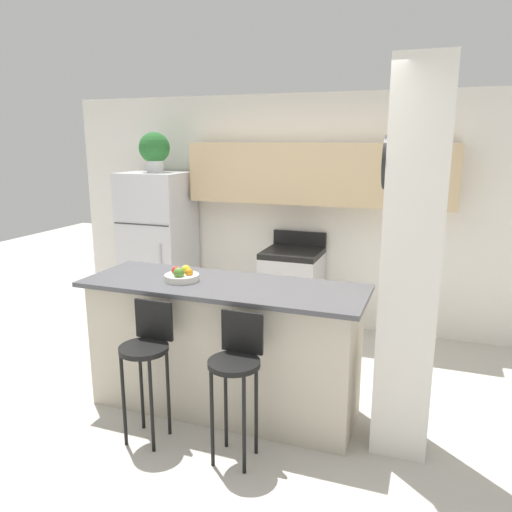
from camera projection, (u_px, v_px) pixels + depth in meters
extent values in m
plane|color=beige|center=(225.00, 407.00, 3.95)|extent=(14.00, 14.00, 0.00)
cube|color=white|center=(298.00, 212.00, 5.58)|extent=(5.60, 0.06, 2.55)
cube|color=tan|center=(317.00, 174.00, 5.22)|extent=(2.81, 0.32, 0.64)
cube|color=silver|center=(298.00, 189.00, 5.35)|extent=(0.77, 0.28, 0.12)
cube|color=white|center=(411.00, 267.00, 3.17)|extent=(0.36, 0.32, 2.55)
cylinder|color=black|center=(386.00, 162.00, 3.08)|extent=(0.02, 0.33, 0.33)
cylinder|color=white|center=(385.00, 162.00, 3.08)|extent=(0.01, 0.29, 0.29)
cube|color=beige|center=(224.00, 349.00, 3.84)|extent=(2.02, 0.62, 0.98)
cube|color=#4C4C51|center=(223.00, 286.00, 3.72)|extent=(2.14, 0.74, 0.04)
cube|color=silver|center=(160.00, 268.00, 5.90)|extent=(0.72, 0.69, 1.16)
cube|color=silver|center=(157.00, 196.00, 5.70)|extent=(0.72, 0.69, 0.55)
cube|color=#333333|center=(141.00, 225.00, 5.45)|extent=(0.68, 0.01, 0.01)
cylinder|color=#B2B2B7|center=(161.00, 273.00, 5.48)|extent=(0.02, 0.02, 0.64)
cube|color=silver|center=(292.00, 294.00, 5.44)|extent=(0.60, 0.60, 0.85)
cube|color=black|center=(293.00, 253.00, 5.34)|extent=(0.60, 0.60, 0.06)
cube|color=black|center=(300.00, 238.00, 5.57)|extent=(0.60, 0.04, 0.16)
cube|color=black|center=(284.00, 298.00, 5.15)|extent=(0.36, 0.01, 0.27)
cylinder|color=black|center=(144.00, 349.00, 3.37)|extent=(0.34, 0.34, 0.03)
cube|color=black|center=(154.00, 320.00, 3.46)|extent=(0.29, 0.02, 0.28)
cylinder|color=black|center=(124.00, 401.00, 3.39)|extent=(0.02, 0.02, 0.67)
cylinder|color=black|center=(152.00, 406.00, 3.31)|extent=(0.02, 0.02, 0.67)
cylinder|color=black|center=(141.00, 386.00, 3.59)|extent=(0.02, 0.02, 0.67)
cylinder|color=black|center=(168.00, 391.00, 3.51)|extent=(0.02, 0.02, 0.67)
cylinder|color=black|center=(234.00, 363.00, 3.15)|extent=(0.34, 0.34, 0.03)
cube|color=black|center=(242.00, 332.00, 3.24)|extent=(0.29, 0.02, 0.28)
cylinder|color=black|center=(212.00, 419.00, 3.17)|extent=(0.02, 0.02, 0.67)
cylinder|color=black|center=(244.00, 426.00, 3.09)|extent=(0.02, 0.02, 0.67)
cylinder|color=black|center=(226.00, 402.00, 3.36)|extent=(0.02, 0.02, 0.67)
cylinder|color=black|center=(256.00, 408.00, 3.29)|extent=(0.02, 0.02, 0.67)
cylinder|color=silver|center=(155.00, 166.00, 5.62)|extent=(0.19, 0.19, 0.14)
sphere|color=#286B2D|center=(154.00, 148.00, 5.58)|extent=(0.35, 0.35, 0.35)
cylinder|color=silver|center=(182.00, 278.00, 3.78)|extent=(0.26, 0.26, 0.05)
sphere|color=orange|center=(189.00, 272.00, 3.76)|extent=(0.06, 0.06, 0.06)
sphere|color=gold|center=(186.00, 270.00, 3.82)|extent=(0.07, 0.07, 0.07)
sphere|color=red|center=(176.00, 270.00, 3.80)|extent=(0.07, 0.07, 0.07)
sphere|color=#4C7F2D|center=(179.00, 273.00, 3.71)|extent=(0.08, 0.08, 0.08)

